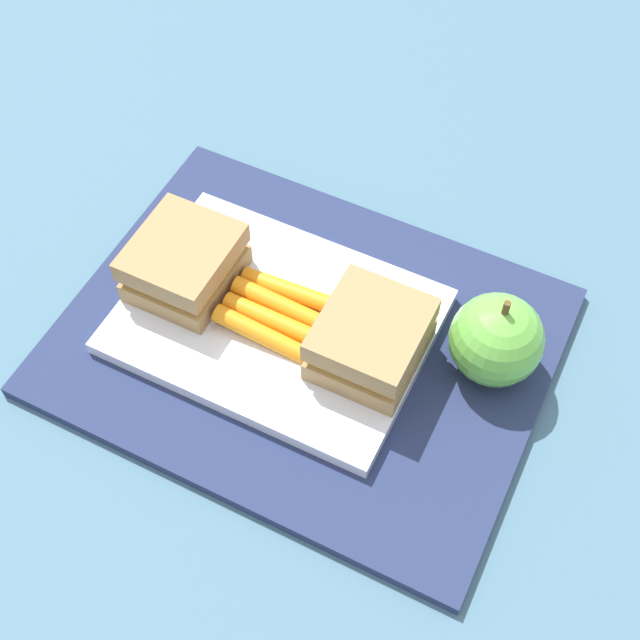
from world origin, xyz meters
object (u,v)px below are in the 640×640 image
(sandwich_half_right, at_px, (371,339))
(apple, at_px, (496,340))
(sandwich_half_left, at_px, (184,263))
(carrot_sticks_bundle, at_px, (274,312))
(food_tray, at_px, (276,321))

(sandwich_half_right, xyz_separation_m, apple, (0.08, 0.04, 0.00))
(sandwich_half_left, distance_m, apple, 0.24)
(carrot_sticks_bundle, height_order, apple, apple)
(carrot_sticks_bundle, bearing_deg, sandwich_half_left, 179.58)
(food_tray, relative_size, carrot_sticks_bundle, 3.00)
(food_tray, height_order, sandwich_half_left, sandwich_half_left)
(sandwich_half_left, relative_size, carrot_sticks_bundle, 1.04)
(food_tray, xyz_separation_m, sandwich_half_left, (-0.08, 0.00, 0.03))
(carrot_sticks_bundle, bearing_deg, sandwich_half_right, 0.41)
(sandwich_half_right, bearing_deg, carrot_sticks_bundle, -179.59)
(sandwich_half_left, height_order, carrot_sticks_bundle, sandwich_half_left)
(sandwich_half_right, height_order, apple, apple)
(food_tray, relative_size, sandwich_half_right, 2.88)
(food_tray, distance_m, sandwich_half_right, 0.08)
(food_tray, relative_size, sandwich_half_left, 2.88)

